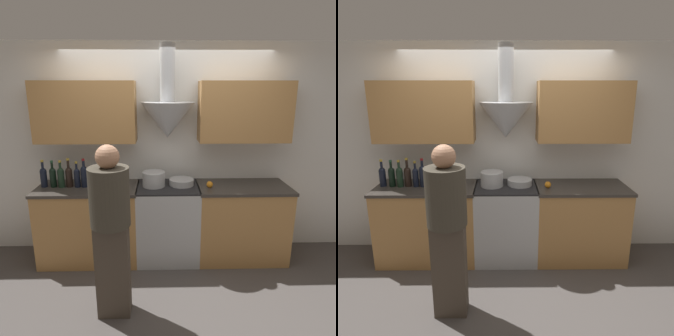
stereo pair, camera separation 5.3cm
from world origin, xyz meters
TOP-DOWN VIEW (x-y plane):
  - ground_plane at (0.00, 0.00)m, footprint 12.00×12.00m
  - wall_back at (-0.02, 0.62)m, footprint 8.40×0.63m
  - counter_left at (-0.95, 0.36)m, footprint 1.19×0.62m
  - counter_right at (0.90, 0.36)m, footprint 1.09×0.62m
  - stove_range at (0.00, 0.36)m, footprint 0.74×0.60m
  - wine_bottle_0 at (-1.46, 0.37)m, footprint 0.08×0.08m
  - wine_bottle_1 at (-1.35, 0.37)m, footprint 0.07×0.07m
  - wine_bottle_2 at (-1.25, 0.35)m, footprint 0.08×0.08m
  - wine_bottle_3 at (-1.16, 0.36)m, footprint 0.08×0.08m
  - wine_bottle_4 at (-1.06, 0.36)m, footprint 0.07×0.07m
  - wine_bottle_5 at (-0.98, 0.36)m, footprint 0.08×0.08m
  - stock_pot at (-0.17, 0.36)m, footprint 0.27×0.27m
  - mixing_bowl at (0.17, 0.40)m, footprint 0.29×0.29m
  - orange_fruit at (0.49, 0.29)m, footprint 0.08×0.08m
  - person_foreground_left at (-0.52, -0.61)m, footprint 0.35×0.35m

SIDE VIEW (x-z plane):
  - ground_plane at x=0.00m, z-range 0.00..0.00m
  - counter_left at x=-0.95m, z-range 0.00..0.94m
  - counter_right at x=0.90m, z-range 0.00..0.94m
  - stove_range at x=0.00m, z-range 0.00..0.94m
  - person_foreground_left at x=-0.52m, z-range 0.08..1.70m
  - mixing_bowl at x=0.17m, z-range 0.94..1.01m
  - orange_fruit at x=0.49m, z-range 0.94..1.01m
  - stock_pot at x=-0.17m, z-range 0.94..1.11m
  - wine_bottle_4 at x=-1.06m, z-range 0.91..1.22m
  - wine_bottle_0 at x=-1.46m, z-range 0.91..1.23m
  - wine_bottle_1 at x=-1.35m, z-range 0.91..1.23m
  - wine_bottle_2 at x=-1.25m, z-range 0.91..1.23m
  - wine_bottle_3 at x=-1.16m, z-range 0.90..1.25m
  - wine_bottle_5 at x=-0.98m, z-range 0.91..1.25m
  - wall_back at x=-0.02m, z-range 0.17..2.77m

